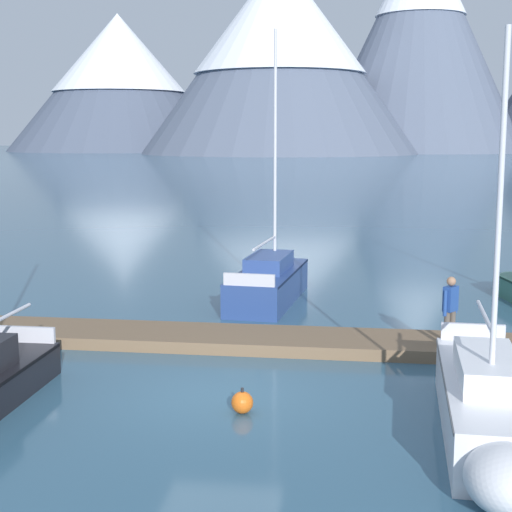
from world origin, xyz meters
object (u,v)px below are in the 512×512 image
Objects in this scene: sailboat_mid_dock_starboard at (488,409)px; mooring_buoy_channel_marker at (242,402)px; sailboat_mid_dock_port at (272,279)px; person_on_dock at (450,307)px.

sailboat_mid_dock_starboard is 4.56m from mooring_buoy_channel_marker.
mooring_buoy_channel_marker is at bearing -86.88° from sailboat_mid_dock_port.
sailboat_mid_dock_starboard is at bearing -66.46° from sailboat_mid_dock_port.
sailboat_mid_dock_port is 17.05× the size of mooring_buoy_channel_marker.
sailboat_mid_dock_port is 1.23× the size of sailboat_mid_dock_starboard.
sailboat_mid_dock_starboard is 5.30m from person_on_dock.
sailboat_mid_dock_starboard is at bearing -11.65° from mooring_buoy_channel_marker.
sailboat_mid_dock_starboard reaches higher than person_on_dock.
sailboat_mid_dock_port reaches higher than person_on_dock.
sailboat_mid_dock_starboard is 13.88× the size of mooring_buoy_channel_marker.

